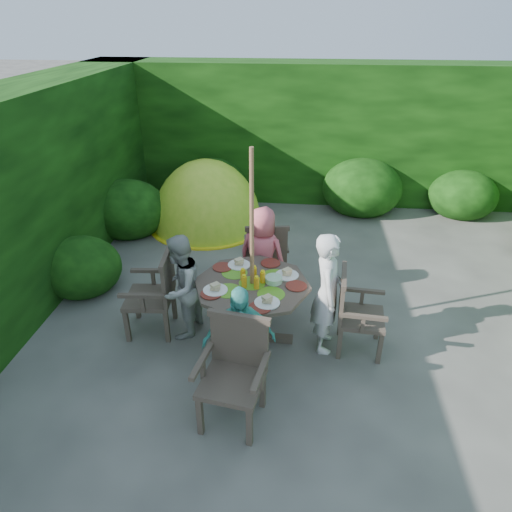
# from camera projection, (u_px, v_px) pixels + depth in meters

# --- Properties ---
(ground) EXTENTS (60.00, 60.00, 0.00)m
(ground) POSITION_uv_depth(u_px,v_px,m) (336.00, 311.00, 5.67)
(ground) COLOR #4C4844
(ground) RESTS_ON ground
(hedge_enclosure) EXTENTS (9.00, 9.00, 2.50)m
(hedge_enclosure) POSITION_uv_depth(u_px,v_px,m) (339.00, 180.00, 6.24)
(hedge_enclosure) COLOR black
(hedge_enclosure) RESTS_ON ground
(patio_table) EXTENTS (1.32, 1.32, 0.88)m
(patio_table) POSITION_uv_depth(u_px,v_px,m) (253.00, 292.00, 4.91)
(patio_table) COLOR #3B3027
(patio_table) RESTS_ON ground
(parasol_pole) EXTENTS (0.05, 0.05, 2.20)m
(parasol_pole) POSITION_uv_depth(u_px,v_px,m) (252.00, 253.00, 4.68)
(parasol_pole) COLOR brown
(parasol_pole) RESTS_ON ground
(garden_chair_right) EXTENTS (0.52, 0.57, 0.90)m
(garden_chair_right) POSITION_uv_depth(u_px,v_px,m) (354.00, 311.00, 4.84)
(garden_chair_right) COLOR #3B3027
(garden_chair_right) RESTS_ON ground
(garden_chair_left) EXTENTS (0.56, 0.62, 0.96)m
(garden_chair_left) POSITION_uv_depth(u_px,v_px,m) (156.00, 292.00, 5.11)
(garden_chair_left) COLOR #3B3027
(garden_chair_left) RESTS_ON ground
(garden_chair_back) EXTENTS (0.62, 0.57, 0.93)m
(garden_chair_back) POSITION_uv_depth(u_px,v_px,m) (266.00, 255.00, 5.92)
(garden_chair_back) COLOR #3B3027
(garden_chair_back) RESTS_ON ground
(garden_chair_front) EXTENTS (0.65, 0.60, 0.96)m
(garden_chair_front) POSITION_uv_depth(u_px,v_px,m) (235.00, 370.00, 4.01)
(garden_chair_front) COLOR #3B3027
(garden_chair_front) RESTS_ON ground
(child_right) EXTENTS (0.33, 0.50, 1.37)m
(child_right) POSITION_uv_depth(u_px,v_px,m) (327.00, 293.00, 4.78)
(child_right) COLOR silver
(child_right) RESTS_ON ground
(child_left) EXTENTS (0.57, 0.67, 1.22)m
(child_left) POSITION_uv_depth(u_px,v_px,m) (180.00, 287.00, 5.02)
(child_left) COLOR #A5A6A1
(child_left) RESTS_ON ground
(child_back) EXTENTS (0.71, 0.57, 1.27)m
(child_back) POSITION_uv_depth(u_px,v_px,m) (262.00, 256.00, 5.60)
(child_back) COLOR #E85F6D
(child_back) RESTS_ON ground
(child_front) EXTENTS (0.74, 0.46, 1.18)m
(child_front) POSITION_uv_depth(u_px,v_px,m) (239.00, 342.00, 4.23)
(child_front) COLOR #4FBAAE
(child_front) RESTS_ON ground
(dome_tent) EXTENTS (2.00, 2.00, 2.28)m
(dome_tent) POSITION_uv_depth(u_px,v_px,m) (208.00, 225.00, 7.95)
(dome_tent) COLOR #ACD428
(dome_tent) RESTS_ON ground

